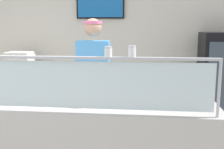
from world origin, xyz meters
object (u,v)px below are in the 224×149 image
object	(u,v)px
drink_fridge	(222,83)
pizza_box_stack	(21,61)
pizza_tray	(80,100)
parmesan_shaker	(108,52)
pepper_flake_shaker	(132,52)
worker_figure	(94,82)
pizza_server	(84,99)

from	to	relation	value
drink_fridge	pizza_box_stack	world-z (taller)	drink_fridge
pizza_tray	pizza_box_stack	bearing A→B (deg)	127.27
drink_fridge	pizza_box_stack	xyz separation A→B (m)	(-3.27, -0.04, 0.30)
parmesan_shaker	pepper_flake_shaker	world-z (taller)	pepper_flake_shaker
pepper_flake_shaker	worker_figure	bearing A→B (deg)	115.43
parmesan_shaker	worker_figure	distance (m)	1.18
pizza_tray	pizza_server	bearing A→B (deg)	-26.14
pizza_server	parmesan_shaker	world-z (taller)	parmesan_shaker
pizza_tray	worker_figure	size ratio (longest dim) A/B	0.24
pizza_server	worker_figure	bearing A→B (deg)	94.11
worker_figure	drink_fridge	distance (m)	2.21
pizza_tray	drink_fridge	xyz separation A→B (m)	(1.84, 1.92, -0.18)
pizza_server	pepper_flake_shaker	distance (m)	0.73
pizza_server	worker_figure	world-z (taller)	worker_figure
worker_figure	drink_fridge	bearing A→B (deg)	33.35
pepper_flake_shaker	drink_fridge	bearing A→B (deg)	59.17
pepper_flake_shaker	parmesan_shaker	bearing A→B (deg)	-180.00
worker_figure	pepper_flake_shaker	bearing A→B (deg)	-64.57
pepper_flake_shaker	worker_figure	size ratio (longest dim) A/B	0.05
worker_figure	drink_fridge	size ratio (longest dim) A/B	1.12
pizza_box_stack	pizza_tray	bearing A→B (deg)	-52.73
drink_fridge	pizza_box_stack	bearing A→B (deg)	-179.23
parmesan_shaker	pizza_box_stack	size ratio (longest dim) A/B	0.19
pizza_tray	worker_figure	world-z (taller)	worker_figure
parmesan_shaker	pizza_box_stack	world-z (taller)	parmesan_shaker
pepper_flake_shaker	worker_figure	distance (m)	1.24
drink_fridge	pizza_box_stack	distance (m)	3.29
pizza_server	pizza_box_stack	world-z (taller)	pizza_box_stack
pizza_tray	worker_figure	bearing A→B (deg)	89.44
pepper_flake_shaker	pizza_box_stack	xyz separation A→B (m)	(-1.93, 2.21, -0.38)
pizza_server	drink_fridge	distance (m)	2.66
pizza_tray	parmesan_shaker	world-z (taller)	parmesan_shaker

